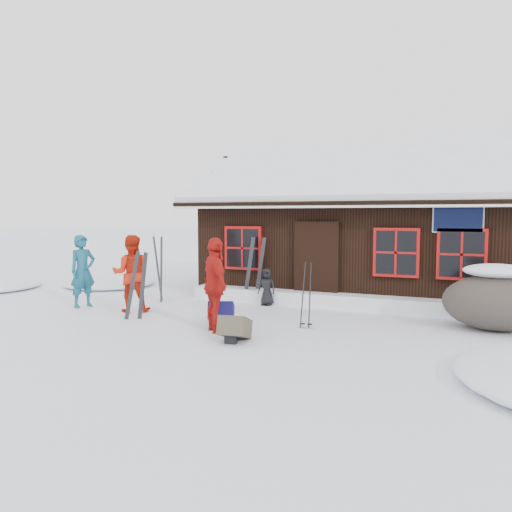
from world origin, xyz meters
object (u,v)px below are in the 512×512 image
Objects in this scene: skier_crouched at (267,287)px; backpack_olive at (235,332)px; skier_teal at (83,271)px; skier_orange_left at (131,273)px; boulder at (496,300)px; ski_poles at (306,296)px; skier_orange_right at (215,285)px; ski_pair_left at (137,287)px; backpack_blue at (222,317)px.

skier_crouched is 1.47× the size of backpack_olive.
skier_orange_left reaches higher than skier_teal.
boulder is at bearing 24.13° from backpack_olive.
skier_orange_left is 1.32× the size of ski_poles.
ski_poles is (1.48, 0.98, -0.27)m from skier_orange_right.
ski_pair_left reaches higher than boulder.
ski_poles is at bearing 149.04° from skier_orange_left.
skier_orange_left is at bearing -139.55° from skier_crouched.
backpack_blue is at bearing 139.10° from skier_orange_left.
skier_teal is 2.81× the size of backpack_olive.
skier_crouched reaches higher than backpack_blue.
skier_crouched is 3.57m from backpack_olive.
ski_poles is at bearing -70.90° from skier_teal.
ski_pair_left is at bearing 34.70° from skier_orange_right.
skier_orange_left is 3.24m from skier_crouched.
backpack_olive is at bearing -88.23° from skier_teal.
skier_orange_right is at bearing -154.99° from boulder.
backpack_blue is 1.05× the size of backpack_olive.
backpack_olive is at bearing -25.01° from ski_pair_left.
skier_orange_right is at bearing -16.94° from ski_pair_left.
boulder is 3.63m from ski_poles.
skier_teal is 2.19m from ski_pair_left.
skier_orange_right reaches higher than ski_pair_left.
ski_poles is at bearing -7.85° from backpack_blue.
skier_orange_right is at bearing -84.31° from skier_teal.
backpack_blue is (3.98, -0.45, -0.69)m from skier_teal.
backpack_blue reaches higher than backpack_olive.
backpack_olive is (0.65, -0.51, -0.73)m from skier_orange_right.
backpack_blue is at bearing -77.31° from skier_teal.
boulder is at bearing 158.74° from skier_orange_left.
skier_crouched is at bearing 94.03° from backpack_olive.
skier_orange_left is 0.98× the size of skier_orange_right.
skier_crouched is 2.43m from backpack_blue.
skier_teal is 9.10m from boulder.
skier_crouched is (3.97, 1.96, -0.42)m from skier_teal.
ski_poles reaches higher than skier_crouched.
boulder is 3.15× the size of backpack_olive.
boulder is 1.46× the size of ski_poles.
skier_teal is at bearing 154.84° from ski_pair_left.
skier_crouched is 0.61× the size of ski_pair_left.
skier_orange_right is 0.92× the size of boulder.
boulder is 1.30× the size of ski_pair_left.
ski_pair_left is 2.29× the size of backpack_blue.
backpack_blue is (-1.64, -0.45, -0.45)m from ski_poles.
ski_pair_left is at bearing -88.32° from skier_teal.
skier_teal reaches higher than boulder.
ski_poles is at bearing 51.78° from backpack_olive.
ski_pair_left is at bearing 153.41° from backpack_olive.
boulder reaches higher than backpack_blue.
backpack_blue is (1.90, 0.21, -0.53)m from ski_pair_left.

